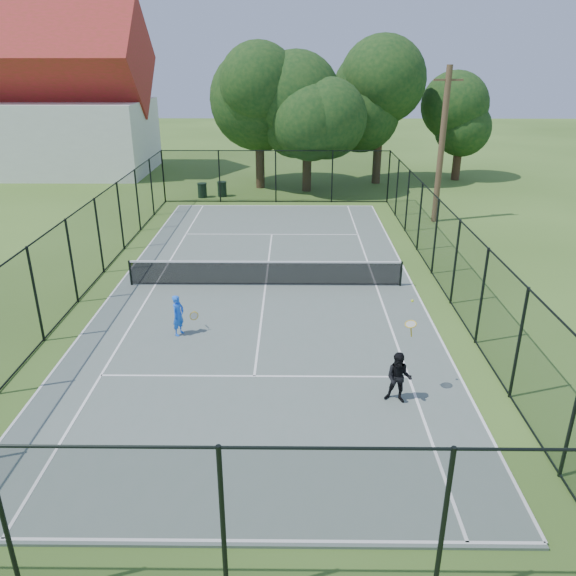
{
  "coord_description": "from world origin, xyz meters",
  "views": [
    {
      "loc": [
        1.02,
        -19.29,
        7.98
      ],
      "look_at": [
        0.86,
        -3.0,
        1.2
      ],
      "focal_mm": 35.0,
      "sensor_mm": 36.0,
      "label": 1
    }
  ],
  "objects_px": {
    "trash_bin_left": "(202,190)",
    "trash_bin_right": "(222,189)",
    "player_black": "(399,378)",
    "tennis_net": "(265,272)",
    "player_blue": "(178,315)",
    "utility_pole": "(442,146)"
  },
  "relations": [
    {
      "from": "tennis_net",
      "to": "trash_bin_right",
      "type": "xyz_separation_m",
      "value": [
        -3.32,
        14.43,
        -0.12
      ]
    },
    {
      "from": "tennis_net",
      "to": "trash_bin_right",
      "type": "height_order",
      "value": "tennis_net"
    },
    {
      "from": "trash_bin_left",
      "to": "trash_bin_right",
      "type": "relative_size",
      "value": 0.96
    },
    {
      "from": "tennis_net",
      "to": "trash_bin_right",
      "type": "distance_m",
      "value": 14.8
    },
    {
      "from": "trash_bin_right",
      "to": "player_blue",
      "type": "distance_m",
      "value": 18.42
    },
    {
      "from": "trash_bin_left",
      "to": "trash_bin_right",
      "type": "distance_m",
      "value": 1.2
    },
    {
      "from": "trash_bin_right",
      "to": "player_black",
      "type": "distance_m",
      "value": 23.01
    },
    {
      "from": "trash_bin_right",
      "to": "utility_pole",
      "type": "height_order",
      "value": "utility_pole"
    },
    {
      "from": "tennis_net",
      "to": "player_blue",
      "type": "bearing_deg",
      "value": -121.61
    },
    {
      "from": "trash_bin_left",
      "to": "trash_bin_right",
      "type": "xyz_separation_m",
      "value": [
        1.17,
        0.27,
        0.02
      ]
    },
    {
      "from": "trash_bin_left",
      "to": "player_black",
      "type": "bearing_deg",
      "value": -69.53
    },
    {
      "from": "trash_bin_left",
      "to": "utility_pole",
      "type": "bearing_deg",
      "value": -21.9
    },
    {
      "from": "tennis_net",
      "to": "trash_bin_left",
      "type": "height_order",
      "value": "tennis_net"
    },
    {
      "from": "tennis_net",
      "to": "trash_bin_left",
      "type": "distance_m",
      "value": 14.85
    },
    {
      "from": "trash_bin_right",
      "to": "tennis_net",
      "type": "bearing_deg",
      "value": -77.06
    },
    {
      "from": "player_black",
      "to": "player_blue",
      "type": "bearing_deg",
      "value": 149.65
    },
    {
      "from": "trash_bin_left",
      "to": "player_blue",
      "type": "bearing_deg",
      "value": -83.59
    },
    {
      "from": "utility_pole",
      "to": "player_black",
      "type": "bearing_deg",
      "value": -105.97
    },
    {
      "from": "trash_bin_right",
      "to": "player_blue",
      "type": "xyz_separation_m",
      "value": [
        0.87,
        -18.4,
        0.24
      ]
    },
    {
      "from": "player_blue",
      "to": "utility_pole",
      "type": "bearing_deg",
      "value": 50.28
    },
    {
      "from": "player_blue",
      "to": "player_black",
      "type": "distance_m",
      "value": 7.01
    },
    {
      "from": "tennis_net",
      "to": "player_blue",
      "type": "relative_size",
      "value": 7.87
    }
  ]
}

